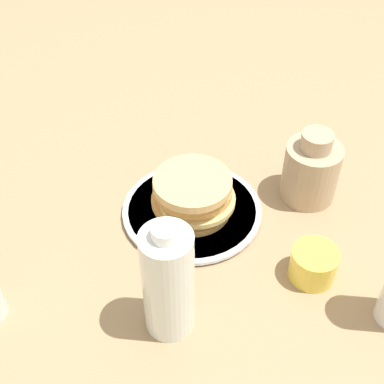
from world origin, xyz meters
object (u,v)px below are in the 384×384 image
(pancake_stack, at_px, (192,193))
(water_bottle_far, at_px, (168,282))
(plate, at_px, (192,210))
(cream_jug, at_px, (311,170))
(juice_glass, at_px, (313,264))

(pancake_stack, xyz_separation_m, water_bottle_far, (-0.18, 0.14, 0.05))
(plate, height_order, cream_jug, cream_jug)
(water_bottle_far, bearing_deg, juice_glass, -98.09)
(plate, relative_size, juice_glass, 3.32)
(pancake_stack, bearing_deg, juice_glass, -155.04)
(pancake_stack, bearing_deg, cream_jug, -106.03)
(pancake_stack, height_order, juice_glass, pancake_stack)
(cream_jug, bearing_deg, juice_glass, 144.20)
(plate, relative_size, pancake_stack, 1.70)
(juice_glass, height_order, cream_jug, cream_jug)
(pancake_stack, bearing_deg, water_bottle_far, 142.25)
(plate, relative_size, cream_jug, 1.77)
(cream_jug, height_order, water_bottle_far, water_bottle_far)
(plate, xyz_separation_m, pancake_stack, (-0.00, -0.00, 0.05))
(pancake_stack, height_order, water_bottle_far, water_bottle_far)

